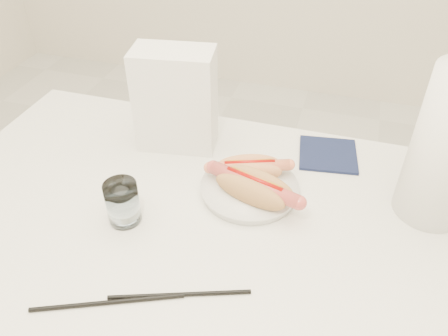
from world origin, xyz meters
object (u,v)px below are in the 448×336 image
(table, at_px, (203,248))
(hotdog_right, at_px, (254,187))
(hotdog_left, at_px, (249,169))
(napkin_box, at_px, (176,100))
(plate, at_px, (249,189))
(water_glass, at_px, (123,203))

(table, distance_m, hotdog_right, 0.16)
(hotdog_left, height_order, hotdog_right, hotdog_right)
(hotdog_left, bearing_deg, napkin_box, 134.10)
(hotdog_right, distance_m, napkin_box, 0.29)
(plate, xyz_separation_m, napkin_box, (-0.21, 0.13, 0.11))
(water_glass, bearing_deg, table, 7.78)
(table, height_order, hotdog_right, hotdog_right)
(hotdog_right, relative_size, napkin_box, 0.83)
(hotdog_right, xyz_separation_m, water_glass, (-0.23, -0.12, 0.00))
(table, relative_size, plate, 6.00)
(water_glass, bearing_deg, napkin_box, 88.88)
(table, relative_size, hotdog_right, 6.03)
(hotdog_left, bearing_deg, plate, -94.33)
(table, xyz_separation_m, water_glass, (-0.15, -0.02, 0.10))
(hotdog_left, distance_m, water_glass, 0.27)
(water_glass, bearing_deg, hotdog_left, 41.01)
(plate, height_order, hotdog_right, hotdog_right)
(hotdog_right, bearing_deg, table, -111.94)
(hotdog_left, height_order, water_glass, water_glass)
(plate, xyz_separation_m, hotdog_right, (0.02, -0.03, 0.03))
(hotdog_left, distance_m, hotdog_right, 0.06)
(hotdog_right, height_order, napkin_box, napkin_box)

